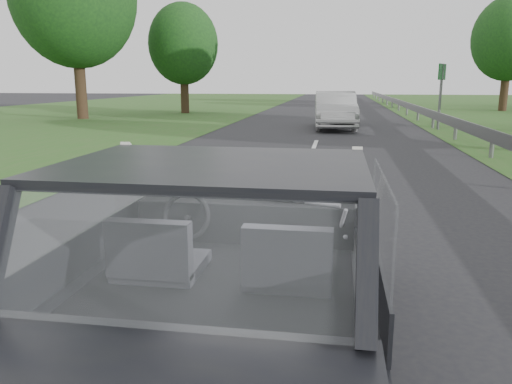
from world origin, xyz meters
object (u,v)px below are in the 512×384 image
(highway_sign, at_px, (440,97))
(other_car, at_px, (335,110))
(subject_car, at_px, (231,261))
(cat, at_px, (281,190))

(highway_sign, bearing_deg, other_car, -153.91)
(subject_car, height_order, other_car, other_car)
(subject_car, relative_size, highway_sign, 1.60)
(other_car, bearing_deg, highway_sign, -1.47)
(subject_car, relative_size, cat, 7.28)
(subject_car, relative_size, other_car, 0.90)
(subject_car, distance_m, other_car, 17.36)
(subject_car, distance_m, cat, 0.72)
(cat, relative_size, other_car, 0.12)
(subject_car, xyz_separation_m, cat, (0.26, 0.57, 0.36))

